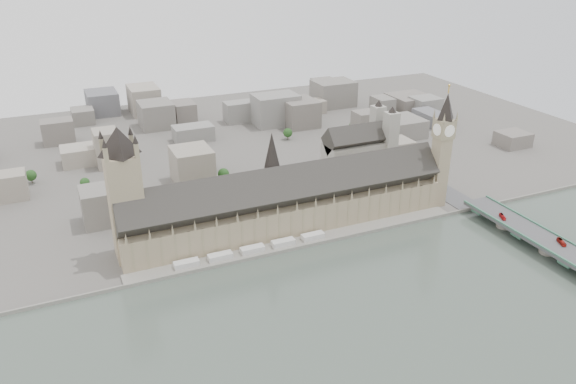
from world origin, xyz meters
name	(u,v)px	position (x,y,z in m)	size (l,w,h in m)	color
ground	(297,239)	(0.00, 0.00, 0.00)	(900.00, 900.00, 0.00)	#595651
river_thames	(425,376)	(0.00, -165.00, 0.00)	(600.00, 600.00, 0.00)	#445148
embankment_wall	(306,246)	(0.00, -15.00, 1.50)	(600.00, 1.50, 3.00)	slate
river_terrace	(301,242)	(0.00, -7.50, 1.00)	(270.00, 15.00, 2.00)	slate
terrace_tents	(252,249)	(-40.00, -7.00, 4.00)	(118.00, 7.00, 4.00)	silver
palace_of_westminster	(287,203)	(0.00, 19.70, 22.71)	(265.00, 40.73, 55.44)	tan
elizabeth_tower	(442,142)	(138.00, 8.00, 58.09)	(17.00, 17.00, 107.50)	tan
victoria_tower	(124,188)	(-122.00, 26.00, 55.20)	(30.00, 30.00, 100.00)	tan
central_tower	(272,161)	(-10.00, 26.00, 57.92)	(13.00, 13.00, 48.00)	gray
westminster_bridge	(540,243)	(162.00, -87.50, 5.12)	(25.00, 325.00, 10.25)	#474749
westminster_abbey	(360,151)	(110.92, 95.00, 25.08)	(68.00, 36.00, 64.00)	#99968A
city_skyline_inland	(207,128)	(0.00, 245.00, 19.00)	(720.00, 360.00, 38.00)	gray
park_trees	(258,203)	(-10.00, 60.00, 7.50)	(110.00, 30.00, 15.00)	#1F4016
red_bus_north	(502,217)	(156.94, -51.88, 11.63)	(2.31, 9.89, 2.76)	red
red_bus_south	(561,242)	(166.46, -101.42, 11.73)	(2.48, 10.61, 2.96)	#A51C14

